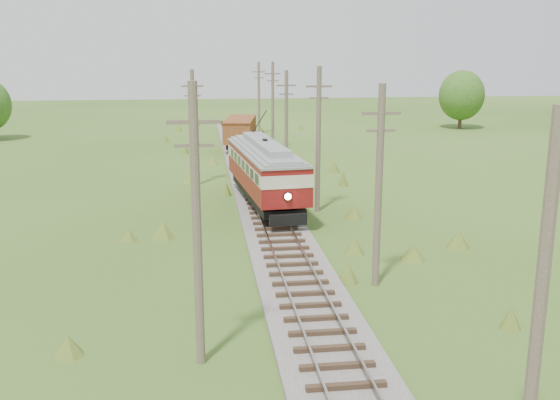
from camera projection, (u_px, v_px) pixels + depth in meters
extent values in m
cube|color=#605B54|center=(262.00, 200.00, 41.95)|extent=(3.60, 96.00, 0.25)
cube|color=#726659|center=(252.00, 195.00, 41.78)|extent=(0.08, 96.00, 0.17)
cube|color=#726659|center=(273.00, 194.00, 41.96)|extent=(0.08, 96.00, 0.17)
cube|color=#2D2116|center=(262.00, 197.00, 41.90)|extent=(2.40, 96.00, 0.16)
cube|color=black|center=(265.00, 193.00, 39.92)|extent=(3.52, 11.58, 0.46)
cube|color=maroon|center=(265.00, 177.00, 39.68)|extent=(4.04, 12.61, 1.14)
cube|color=beige|center=(265.00, 163.00, 39.46)|extent=(4.08, 12.67, 0.72)
cube|color=black|center=(265.00, 163.00, 39.46)|extent=(4.05, 12.12, 0.57)
cube|color=maroon|center=(265.00, 155.00, 39.34)|extent=(4.04, 12.61, 0.31)
cube|color=gray|center=(265.00, 149.00, 39.27)|extent=(4.11, 12.73, 0.39)
cube|color=gray|center=(265.00, 144.00, 39.18)|extent=(2.17, 9.37, 0.41)
sphere|color=#FFF2BF|center=(288.00, 196.00, 33.69)|extent=(0.37, 0.37, 0.37)
cylinder|color=black|center=(259.00, 122.00, 40.68)|extent=(0.51, 4.79, 1.99)
cylinder|color=black|center=(268.00, 212.00, 35.31)|extent=(0.20, 0.83, 0.83)
cylinder|color=black|center=(295.00, 211.00, 35.64)|extent=(0.20, 0.83, 0.83)
cylinder|color=black|center=(242.00, 180.00, 44.21)|extent=(0.20, 0.83, 0.83)
cylinder|color=black|center=(263.00, 179.00, 44.54)|extent=(0.20, 0.83, 0.83)
cube|color=black|center=(240.00, 142.00, 63.35)|extent=(3.24, 7.57, 0.51)
cube|color=brown|center=(240.00, 130.00, 63.06)|extent=(3.89, 8.46, 2.04)
cube|color=brown|center=(240.00, 119.00, 62.81)|extent=(3.97, 8.63, 0.12)
cylinder|color=black|center=(230.00, 145.00, 60.99)|extent=(0.25, 0.82, 0.81)
cylinder|color=black|center=(246.00, 145.00, 60.94)|extent=(0.25, 0.82, 0.81)
cylinder|color=black|center=(235.00, 138.00, 65.74)|extent=(0.25, 0.82, 0.81)
cylinder|color=black|center=(250.00, 138.00, 65.70)|extent=(0.25, 0.82, 0.81)
cone|color=gray|center=(286.00, 157.00, 56.09)|extent=(3.14, 3.14, 1.18)
cone|color=gray|center=(296.00, 162.00, 55.29)|extent=(1.76, 1.76, 0.69)
cylinder|color=brown|center=(539.00, 311.00, 13.36)|extent=(0.30, 0.30, 8.80)
cylinder|color=brown|center=(379.00, 188.00, 25.95)|extent=(0.30, 0.30, 8.60)
cube|color=brown|center=(381.00, 113.00, 25.24)|extent=(1.60, 0.12, 0.12)
cube|color=brown|center=(381.00, 131.00, 25.40)|extent=(1.20, 0.10, 0.10)
cylinder|color=brown|center=(318.00, 141.00, 38.44)|extent=(0.30, 0.30, 9.00)
cube|color=brown|center=(319.00, 86.00, 37.68)|extent=(1.60, 0.12, 0.12)
cube|color=brown|center=(319.00, 98.00, 37.84)|extent=(1.20, 0.10, 0.10)
cylinder|color=brown|center=(286.00, 123.00, 51.03)|extent=(0.30, 0.30, 8.40)
cube|color=brown|center=(286.00, 85.00, 50.34)|extent=(1.60, 0.12, 0.12)
cube|color=brown|center=(286.00, 94.00, 50.50)|extent=(1.20, 0.10, 0.10)
cylinder|color=brown|center=(273.00, 106.00, 63.57)|extent=(0.30, 0.30, 8.90)
cube|color=brown|center=(273.00, 74.00, 62.82)|extent=(1.60, 0.12, 0.12)
cube|color=brown|center=(273.00, 81.00, 62.98)|extent=(1.20, 0.10, 0.10)
cylinder|color=brown|center=(259.00, 98.00, 76.11)|extent=(0.30, 0.30, 8.70)
cube|color=brown|center=(259.00, 72.00, 75.39)|extent=(1.60, 0.12, 0.12)
cube|color=brown|center=(259.00, 78.00, 75.55)|extent=(1.20, 0.10, 0.10)
cylinder|color=brown|center=(197.00, 229.00, 19.19)|extent=(0.30, 0.30, 9.00)
cube|color=brown|center=(194.00, 122.00, 18.43)|extent=(1.60, 0.12, 0.12)
cube|color=brown|center=(194.00, 145.00, 18.59)|extent=(1.20, 0.10, 0.10)
cylinder|color=brown|center=(194.00, 128.00, 46.22)|extent=(0.30, 0.30, 8.60)
cube|color=brown|center=(192.00, 86.00, 45.51)|extent=(1.60, 0.12, 0.12)
cube|color=brown|center=(193.00, 96.00, 45.67)|extent=(1.20, 0.10, 0.10)
cylinder|color=#38281C|center=(460.00, 119.00, 82.07)|extent=(0.50, 0.50, 2.52)
ellipsoid|color=#275319|center=(462.00, 95.00, 81.36)|extent=(5.88, 5.88, 6.47)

